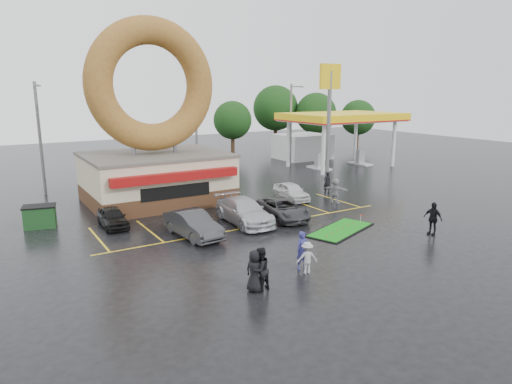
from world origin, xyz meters
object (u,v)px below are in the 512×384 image
car_dgrey (193,224)px  car_white (291,191)px  dumpster (40,217)px  putting_green (341,230)px  donut_shop (155,143)px  car_black (112,217)px  streetlight_mid (197,128)px  person_cameraman (433,218)px  streetlight_left (40,136)px  person_blue (303,250)px  car_silver (244,211)px  car_grey (282,209)px  streetlight_right (291,122)px  shell_sign (329,101)px  gas_station (324,131)px

car_dgrey → car_white: bearing=17.4°
car_dgrey → car_white: size_ratio=1.18×
dumpster → putting_green: size_ratio=0.33×
donut_shop → car_black: bearing=-133.0°
streetlight_mid → car_dgrey: (-8.20, -17.42, -4.02)m
donut_shop → person_cameraman: (11.01, -16.42, -3.49)m
streetlight_left → dumpster: streetlight_left is taller
car_dgrey → person_blue: 7.63m
car_black → car_silver: size_ratio=0.66×
car_grey → streetlight_right: bearing=58.7°
shell_sign → car_silver: (-13.26, -7.62, -6.60)m
car_grey → dumpster: bearing=161.6°
gas_station → streetlight_mid: streetlight_mid is taller
person_cameraman → car_dgrey: bearing=-127.9°
car_silver → person_cameraman: bearing=-40.8°
shell_sign → streetlight_mid: (-9.00, 8.92, -2.60)m
shell_sign → putting_green: shell_sign is taller
gas_station → person_cameraman: gas_station is taller
car_black → putting_green: (11.61, -8.02, -0.57)m
streetlight_right → car_black: 27.77m
person_cameraman → donut_shop: bearing=-154.4°
gas_station → streetlight_mid: 16.04m
shell_sign → streetlight_right: size_ratio=1.18×
streetlight_mid → person_cameraman: streetlight_mid is taller
streetlight_right → car_white: streetlight_right is taller
car_silver → car_grey: (2.68, -0.41, -0.12)m
streetlight_left → person_blue: streetlight_left is taller
donut_shop → car_white: bearing=-28.8°
streetlight_mid → streetlight_right: 12.04m
streetlight_mid → person_blue: size_ratio=4.84×
car_silver → person_cameraman: person_cameraman is taller
car_dgrey → person_blue: person_blue is taller
dumpster → shell_sign: bearing=16.7°
donut_shop → gas_station: bearing=19.1°
gas_station → car_silver: 26.33m
gas_station → car_black: size_ratio=3.83×
gas_station → dumpster: gas_station is taller
donut_shop → putting_green: (6.95, -13.02, -4.42)m
person_blue → dumpster: person_blue is taller
streetlight_mid → donut_shop: bearing=-131.4°
shell_sign → streetlight_right: 10.68m
car_silver → car_black: bearing=156.7°
shell_sign → car_white: (-6.95, -4.00, -6.71)m
car_silver → car_white: 7.28m
donut_shop → car_grey: size_ratio=2.85×
shell_sign → streetlight_left: size_ratio=1.18×
car_dgrey → putting_green: (8.15, -3.55, -0.72)m
streetlight_left → streetlight_right: same height
person_cameraman → car_black: bearing=-134.4°
streetlight_mid → streetlight_left: bearing=-175.9°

